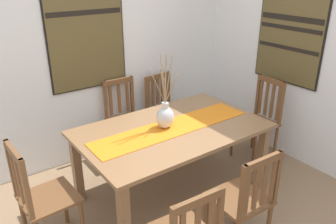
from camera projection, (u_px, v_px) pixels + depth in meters
name	position (u px, v px, depth m)	size (l,w,h in m)	color
wall_back	(94.00, 45.00, 3.87)	(6.40, 0.12, 2.70)	white
dining_table	(172.00, 137.00, 3.30)	(1.78, 1.10, 0.76)	#8E6642
table_runner	(172.00, 127.00, 3.26)	(1.63, 0.36, 0.01)	orange
centerpiece_vase	(165.00, 116.00, 3.21)	(0.24, 0.16, 0.74)	silver
chair_0	(164.00, 108.00, 4.40)	(0.45, 0.45, 0.91)	brown
chair_1	(245.00, 199.00, 2.67)	(0.44, 0.44, 0.94)	brown
chair_2	(125.00, 118.00, 4.11)	(0.42, 0.42, 0.95)	brown
chair_3	(41.00, 197.00, 2.69)	(0.44, 0.44, 0.98)	brown
chair_4	(260.00, 119.00, 4.04)	(0.44, 0.44, 0.99)	brown
painting_on_back_wall	(86.00, 36.00, 3.71)	(0.90, 0.05, 1.17)	black
painting_on_side_wall	(291.00, 28.00, 3.79)	(0.05, 0.85, 1.25)	black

